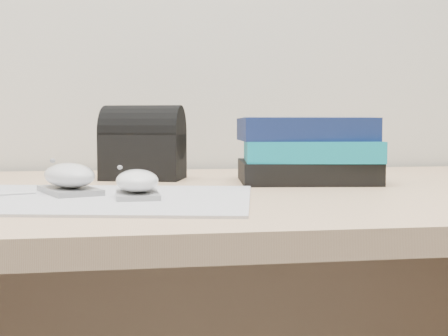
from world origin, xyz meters
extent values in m
cube|color=tan|center=(0.00, 1.58, 0.71)|extent=(1.60, 0.80, 0.03)
cube|color=#96959D|center=(-0.23, 1.45, 0.73)|extent=(0.46, 0.39, 0.00)
cube|color=gray|center=(-0.27, 1.51, 0.74)|extent=(0.10, 0.13, 0.01)
ellipsoid|color=silver|center=(-0.27, 1.51, 0.76)|extent=(0.10, 0.13, 0.03)
ellipsoid|color=gray|center=(-0.29, 1.51, 0.78)|extent=(0.01, 0.01, 0.01)
cube|color=#9B9B9D|center=(-0.18, 1.45, 0.74)|extent=(0.06, 0.10, 0.01)
ellipsoid|color=white|center=(-0.18, 1.45, 0.75)|extent=(0.06, 0.10, 0.03)
ellipsoid|color=gray|center=(-0.20, 1.45, 0.77)|extent=(0.01, 0.01, 0.01)
cube|color=black|center=(0.11, 1.65, 0.75)|extent=(0.24, 0.20, 0.04)
cube|color=#0E89A0|center=(0.12, 1.64, 0.78)|extent=(0.24, 0.20, 0.03)
cube|color=#111E4F|center=(0.11, 1.65, 0.82)|extent=(0.23, 0.19, 0.04)
cube|color=silver|center=(0.11, 1.63, 0.84)|extent=(0.22, 0.07, 0.00)
cube|color=black|center=(-0.16, 1.75, 0.77)|extent=(0.16, 0.13, 0.08)
cylinder|color=black|center=(-0.16, 1.75, 0.81)|extent=(0.16, 0.13, 0.10)
camera|label=1|loc=(-0.20, 0.63, 0.83)|focal=50.00mm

